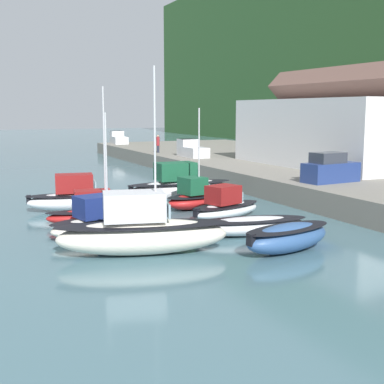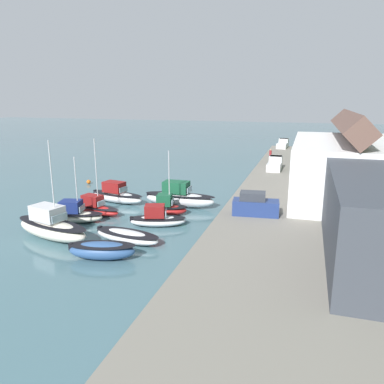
% 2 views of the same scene
% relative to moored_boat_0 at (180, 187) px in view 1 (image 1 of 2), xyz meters
% --- Properties ---
extents(ground_plane, '(320.00, 320.00, 0.00)m').
position_rel_moored_boat_0_xyz_m(ground_plane, '(4.88, -5.32, -1.08)').
color(ground_plane, '#476B75').
extents(harbor_clubhouse, '(19.56, 11.03, 9.19)m').
position_rel_moored_boat_0_xyz_m(harbor_clubhouse, '(-3.80, 17.80, 3.88)').
color(harbor_clubhouse, white).
rests_on(harbor_clubhouse, quay_promenade).
extents(moored_boat_0, '(2.43, 8.32, 2.92)m').
position_rel_moored_boat_0_xyz_m(moored_boat_0, '(0.00, 0.00, 0.00)').
color(moored_boat_0, silver).
rests_on(moored_boat_0, ground_plane).
extents(moored_boat_1, '(3.04, 4.74, 6.89)m').
position_rel_moored_boat_0_xyz_m(moored_boat_1, '(3.34, -0.31, -0.28)').
color(moored_boat_1, red).
rests_on(moored_boat_1, ground_plane).
extents(moored_boat_2, '(3.66, 5.85, 2.09)m').
position_rel_moored_boat_0_xyz_m(moored_boat_2, '(6.97, 0.12, -0.35)').
color(moored_boat_2, white).
rests_on(moored_boat_2, ground_plane).
extents(moored_boat_3, '(3.15, 6.64, 1.00)m').
position_rel_moored_boat_0_xyz_m(moored_boat_3, '(11.66, -0.79, -0.55)').
color(moored_boat_3, white).
rests_on(moored_boat_3, ground_plane).
extents(moored_boat_4, '(3.14, 5.59, 1.37)m').
position_rel_moored_boat_0_xyz_m(moored_boat_4, '(15.40, -1.02, -0.36)').
color(moored_boat_4, '#33568E').
rests_on(moored_boat_4, ground_plane).
extents(moored_boat_5, '(3.45, 7.43, 2.49)m').
position_rel_moored_boat_0_xyz_m(moored_boat_5, '(0.58, -7.70, -0.18)').
color(moored_boat_5, white).
rests_on(moored_boat_5, ground_plane).
extents(moored_boat_6, '(2.86, 6.40, 8.12)m').
position_rel_moored_boat_0_xyz_m(moored_boat_6, '(5.41, -7.72, -0.34)').
color(moored_boat_6, red).
rests_on(moored_boat_6, ground_plane).
extents(moored_boat_7, '(3.45, 6.16, 6.63)m').
position_rel_moored_boat_0_xyz_m(moored_boat_7, '(8.32, -8.34, -0.29)').
color(moored_boat_7, white).
rests_on(moored_boat_7, ground_plane).
extents(moored_boat_8, '(4.40, 8.61, 8.75)m').
position_rel_moored_boat_0_xyz_m(moored_boat_8, '(12.86, -7.53, 0.03)').
color(moored_boat_8, white).
rests_on(moored_boat_8, ground_plane).
extents(parked_car_0, '(2.19, 4.35, 2.16)m').
position_rel_moored_boat_0_xyz_m(parked_car_0, '(5.64, 9.39, 1.43)').
color(parked_car_0, navy).
rests_on(parked_car_0, quay_promenade).
extents(pickup_truck_0, '(4.74, 2.03, 1.90)m').
position_rel_moored_boat_0_xyz_m(pickup_truck_0, '(-17.92, 9.18, 1.34)').
color(pickup_truck_0, silver).
rests_on(pickup_truck_0, quay_promenade).
extents(pickup_truck_1, '(4.88, 2.35, 1.90)m').
position_rel_moored_boat_0_xyz_m(pickup_truck_1, '(-43.79, 8.65, 1.34)').
color(pickup_truck_1, silver).
rests_on(pickup_truck_1, quay_promenade).
extents(person_on_quay, '(0.40, 0.40, 2.14)m').
position_rel_moored_boat_0_xyz_m(person_on_quay, '(-24.62, 7.82, 1.62)').
color(person_on_quay, '#232838').
rests_on(person_on_quay, quay_promenade).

